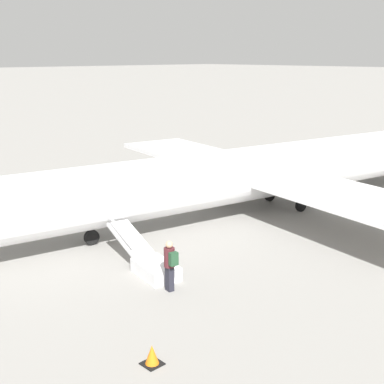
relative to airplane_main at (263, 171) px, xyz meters
The scene contains 5 objects.
ground_plane 2.25m from the airplane_main, 10.43° to the right, with size 600.00×600.00×0.00m, color gray.
airplane_main is the anchor object (origin of this frame).
boarding_stairs 9.47m from the airplane_main, 13.87° to the left, with size 1.71×4.13×1.70m.
passenger 10.37m from the airplane_main, 22.21° to the left, with size 0.38×0.56×1.74m.
traffic_cone_near_stairs 14.59m from the airplane_main, 28.25° to the left, with size 0.49×0.49×0.54m.
Camera 1 is at (19.37, 16.43, 7.62)m, focal length 50.00 mm.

